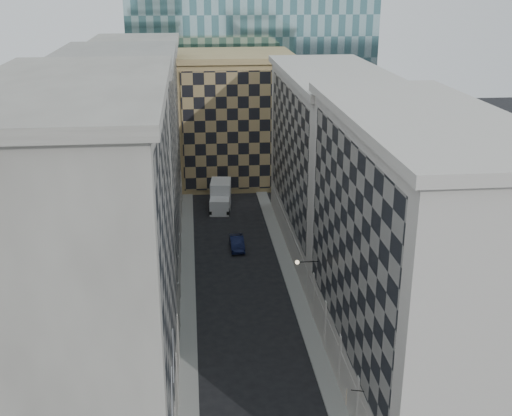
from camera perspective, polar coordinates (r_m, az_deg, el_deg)
sidewalk_west at (r=62.15m, az=-6.07°, el=-8.01°), size 1.50×100.00×0.15m
sidewalk_east at (r=62.88m, az=3.62°, el=-7.58°), size 1.50×100.00×0.15m
bldg_left_a at (r=40.41m, az=-14.65°, el=-6.07°), size 10.80×22.80×23.70m
bldg_left_b at (r=60.95m, az=-11.77°, el=2.57°), size 10.80×22.80×22.70m
bldg_left_c at (r=82.26m, az=-10.35°, el=6.80°), size 10.80×22.80×21.70m
bldg_right_a at (r=46.70m, az=13.76°, el=-4.38°), size 10.80×26.80×20.70m
bldg_right_b at (r=71.31m, az=6.72°, el=4.16°), size 10.80×28.80×19.70m
tan_block at (r=95.11m, az=-1.94°, el=8.02°), size 16.80×14.80×18.80m
flagpoles_left at (r=37.49m, az=-7.43°, el=-14.51°), size 0.10×6.33×2.33m
bracket_lamp at (r=54.74m, az=3.87°, el=-4.83°), size 1.98×0.36×0.36m
box_truck at (r=84.92m, az=-3.17°, el=0.98°), size 3.24×6.59×3.49m
dark_car at (r=72.47m, az=-1.70°, el=-3.11°), size 1.56×4.35×1.43m
shop_sign at (r=43.03m, az=8.12°, el=-16.24°), size 1.24×0.72×0.81m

